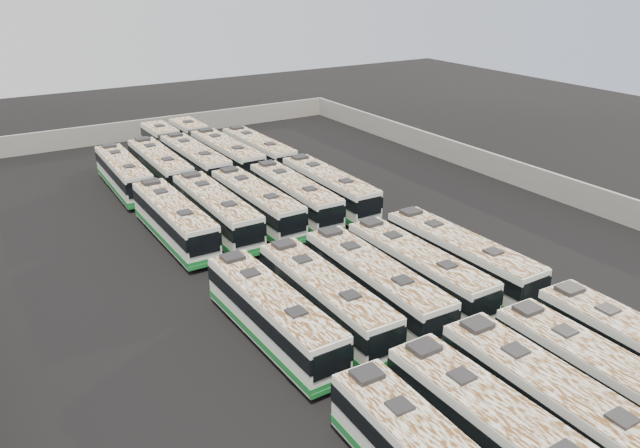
{
  "coord_description": "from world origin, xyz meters",
  "views": [
    {
      "loc": [
        -20.55,
        -33.35,
        18.38
      ],
      "look_at": [
        0.51,
        0.87,
        1.6
      ],
      "focal_mm": 35.0,
      "sensor_mm": 36.0,
      "label": 1
    }
  ],
  "objects": [
    {
      "name": "bus_midback_center",
      "position": [
        -1.54,
        6.74,
        1.62
      ],
      "size": [
        2.53,
        11.31,
        3.18
      ],
      "rotation": [
        0.0,
        0.0,
        0.01
      ],
      "color": "silver",
      "rests_on": "ground"
    },
    {
      "name": "ground",
      "position": [
        0.0,
        0.0,
        0.0
      ],
      "size": [
        140.0,
        140.0,
        0.0
      ],
      "primitive_type": "plane",
      "color": "black",
      "rests_on": "ground"
    },
    {
      "name": "bus_back_far_right",
      "position": [
        4.89,
        19.36,
        1.62
      ],
      "size": [
        2.57,
        11.28,
        3.17
      ],
      "rotation": [
        0.0,
        0.0,
        0.02
      ],
      "color": "silver",
      "rests_on": "ground"
    },
    {
      "name": "bus_back_left",
      "position": [
        -4.83,
        19.44,
        1.66
      ],
      "size": [
        2.58,
        11.58,
        3.25
      ],
      "rotation": [
        0.0,
        0.0,
        -0.01
      ],
      "color": "silver",
      "rests_on": "ground"
    },
    {
      "name": "bus_back_center",
      "position": [
        -1.58,
        22.52,
        1.66
      ],
      "size": [
        2.61,
        17.94,
        3.25
      ],
      "rotation": [
        0.0,
        0.0,
        0.01
      ],
      "color": "silver",
      "rests_on": "ground"
    },
    {
      "name": "bus_midback_left",
      "position": [
        -4.81,
        6.73,
        1.67
      ],
      "size": [
        2.54,
        11.62,
        3.27
      ],
      "rotation": [
        0.0,
        0.0,
        -0.01
      ],
      "color": "silver",
      "rests_on": "ground"
    },
    {
      "name": "bus_midback_far_left",
      "position": [
        -7.97,
        6.84,
        1.65
      ],
      "size": [
        2.46,
        11.45,
        3.22
      ],
      "rotation": [
        0.0,
        0.0,
        0.0
      ],
      "color": "silver",
      "rests_on": "ground"
    },
    {
      "name": "perimeter_wall",
      "position": [
        0.0,
        0.0,
        1.1
      ],
      "size": [
        45.2,
        73.2,
        2.2
      ],
      "color": "gray",
      "rests_on": "ground"
    },
    {
      "name": "bus_front_right",
      "position": [
        1.67,
        -20.92,
        1.59
      ],
      "size": [
        2.49,
        11.1,
        3.12
      ],
      "rotation": [
        0.0,
        0.0,
        -0.01
      ],
      "color": "silver",
      "rests_on": "ground"
    },
    {
      "name": "bus_midfront_center",
      "position": [
        -1.6,
        -8.41,
        1.66
      ],
      "size": [
        2.69,
        11.57,
        3.25
      ],
      "rotation": [
        0.0,
        0.0,
        -0.02
      ],
      "color": "silver",
      "rests_on": "ground"
    },
    {
      "name": "bus_front_left",
      "position": [
        -4.75,
        -21.16,
        1.66
      ],
      "size": [
        2.64,
        11.57,
        3.25
      ],
      "rotation": [
        0.0,
        0.0,
        0.02
      ],
      "color": "silver",
      "rests_on": "ground"
    },
    {
      "name": "bus_midfront_far_right",
      "position": [
        4.99,
        -8.37,
        1.65
      ],
      "size": [
        2.66,
        11.52,
        3.23
      ],
      "rotation": [
        0.0,
        0.0,
        0.02
      ],
      "color": "silver",
      "rests_on": "ground"
    },
    {
      "name": "bus_midfront_far_left",
      "position": [
        -7.97,
        -8.22,
        1.6
      ],
      "size": [
        2.59,
        11.19,
        3.14
      ],
      "rotation": [
        0.0,
        0.0,
        0.02
      ],
      "color": "silver",
      "rests_on": "ground"
    },
    {
      "name": "bus_back_far_left",
      "position": [
        -8.08,
        19.41,
        1.6
      ],
      "size": [
        2.63,
        11.14,
        3.12
      ],
      "rotation": [
        0.0,
        0.0,
        -0.03
      ],
      "color": "silver",
      "rests_on": "ground"
    },
    {
      "name": "bus_midfront_right",
      "position": [
        1.71,
        -8.21,
        1.61
      ],
      "size": [
        2.45,
        11.17,
        3.14
      ],
      "rotation": [
        0.0,
        0.0,
        0.01
      ],
      "color": "silver",
      "rests_on": "ground"
    },
    {
      "name": "bus_midback_far_right",
      "position": [
        4.94,
        6.7,
        1.64
      ],
      "size": [
        2.52,
        11.44,
        3.22
      ],
      "rotation": [
        0.0,
        0.0,
        -0.01
      ],
      "color": "silver",
      "rests_on": "ground"
    },
    {
      "name": "bus_back_right",
      "position": [
        1.63,
        22.67,
        1.66
      ],
      "size": [
        2.75,
        18.0,
        3.26
      ],
      "rotation": [
        0.0,
        0.0,
        0.02
      ],
      "color": "silver",
      "rests_on": "ground"
    },
    {
      "name": "bus_front_center",
      "position": [
        -1.6,
        -21.08,
        1.67
      ],
      "size": [
        2.53,
        11.62,
        3.27
      ],
      "rotation": [
        0.0,
        0.0,
        -0.01
      ],
      "color": "silver",
      "rests_on": "ground"
    },
    {
      "name": "bus_midfront_left",
      "position": [
        -4.79,
        -8.24,
        1.61
      ],
      "size": [
        2.46,
        11.2,
        3.15
      ],
      "rotation": [
        0.0,
        0.0,
        -0.01
      ],
      "color": "silver",
      "rests_on": "ground"
    },
    {
      "name": "bus_midback_right",
      "position": [
        1.71,
        6.64,
        1.63
      ],
      "size": [
        2.66,
        11.35,
        3.18
      ],
      "rotation": [
        0.0,
        0.0,
        -0.02
      ],
      "color": "silver",
      "rests_on": "ground"
    }
  ]
}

